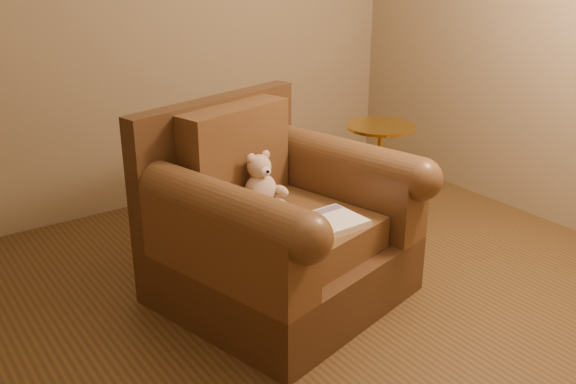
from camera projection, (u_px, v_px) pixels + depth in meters
floor at (329, 333)px, 3.02m from camera, size 4.00×4.00×0.00m
armchair at (275, 227)px, 3.23m from camera, size 1.30×1.26×0.97m
teddy_bear at (262, 186)px, 3.22m from camera, size 0.21×0.23×0.29m
guidebook at (319, 225)px, 2.99m from camera, size 0.44×0.27×0.03m
side_table at (379, 167)px, 4.20m from camera, size 0.44×0.44×0.62m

